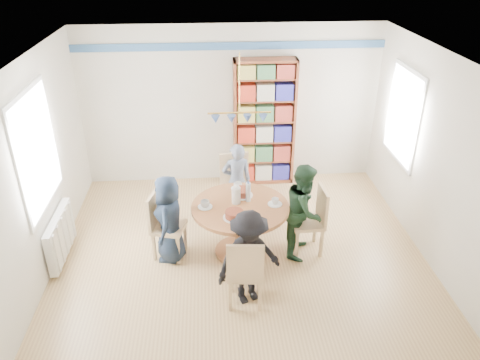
{
  "coord_description": "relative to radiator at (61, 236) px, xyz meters",
  "views": [
    {
      "loc": [
        -0.4,
        -5.03,
        3.95
      ],
      "look_at": [
        0.0,
        0.4,
        1.05
      ],
      "focal_mm": 35.0,
      "sensor_mm": 36.0,
      "label": 1
    }
  ],
  "objects": [
    {
      "name": "person_left",
      "position": [
        1.47,
        -0.1,
        0.26
      ],
      "size": [
        0.47,
        0.65,
        1.23
      ],
      "primitive_type": "imported",
      "rotation": [
        0.0,
        0.0,
        -1.71
      ],
      "color": "#192437",
      "rests_on": "ground"
    },
    {
      "name": "chair_left",
      "position": [
        1.37,
        -0.02,
        0.17
      ],
      "size": [
        0.5,
        0.5,
        0.94
      ],
      "color": "#D6B683",
      "rests_on": "ground"
    },
    {
      "name": "dining_table",
      "position": [
        2.41,
        -0.06,
        0.21
      ],
      "size": [
        1.3,
        1.3,
        0.75
      ],
      "color": "brown",
      "rests_on": "ground"
    },
    {
      "name": "tableware",
      "position": [
        2.38,
        -0.03,
        0.46
      ],
      "size": [
        1.12,
        1.12,
        0.29
      ],
      "color": "white",
      "rests_on": "dining_table"
    },
    {
      "name": "ground",
      "position": [
        2.42,
        -0.3,
        -0.35
      ],
      "size": [
        5.0,
        5.0,
        0.0
      ],
      "primitive_type": "plane",
      "color": "tan"
    },
    {
      "name": "person_near",
      "position": [
        2.44,
        -1.01,
        0.26
      ],
      "size": [
        0.9,
        0.72,
        1.23
      ],
      "primitive_type": "imported",
      "rotation": [
        0.0,
        0.0,
        0.38
      ],
      "color": "black",
      "rests_on": "ground"
    },
    {
      "name": "person_right",
      "position": [
        3.26,
        -0.09,
        0.31
      ],
      "size": [
        0.7,
        0.78,
        1.33
      ],
      "primitive_type": "imported",
      "rotation": [
        0.0,
        0.0,
        1.21
      ],
      "color": "#18301D",
      "rests_on": "ground"
    },
    {
      "name": "bookshelf",
      "position": [
        2.97,
        2.04,
        0.72
      ],
      "size": [
        1.03,
        0.31,
        2.17
      ],
      "color": "brown",
      "rests_on": "ground"
    },
    {
      "name": "chair_right",
      "position": [
        3.4,
        -0.07,
        0.18
      ],
      "size": [
        0.45,
        0.45,
        0.96
      ],
      "color": "#D6B683",
      "rests_on": "ground"
    },
    {
      "name": "chair_far",
      "position": [
        2.41,
        0.94,
        0.2
      ],
      "size": [
        0.49,
        0.49,
        1.01
      ],
      "color": "#D6B683",
      "rests_on": "ground"
    },
    {
      "name": "chair_near",
      "position": [
        2.39,
        -1.11,
        0.17
      ],
      "size": [
        0.46,
        0.46,
        0.95
      ],
      "color": "#D6B683",
      "rests_on": "ground"
    },
    {
      "name": "room_shell",
      "position": [
        2.16,
        0.57,
        1.3
      ],
      "size": [
        5.0,
        5.0,
        5.0
      ],
      "color": "white",
      "rests_on": "ground"
    },
    {
      "name": "radiator",
      "position": [
        0.0,
        0.0,
        0.0
      ],
      "size": [
        0.12,
        1.0,
        0.6
      ],
      "color": "silver",
      "rests_on": "ground"
    },
    {
      "name": "person_far",
      "position": [
        2.42,
        0.89,
        0.26
      ],
      "size": [
        0.48,
        0.34,
        1.22
      ],
      "primitive_type": "imported",
      "rotation": [
        0.0,
        0.0,
        3.26
      ],
      "color": "gray",
      "rests_on": "ground"
    }
  ]
}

